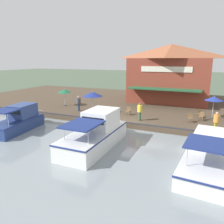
{
  "coord_description": "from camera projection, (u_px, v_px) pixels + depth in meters",
  "views": [
    {
      "loc": [
        19.0,
        7.05,
        6.57
      ],
      "look_at": [
        -1.0,
        -1.72,
        1.3
      ],
      "focal_mm": 35.0,
      "sensor_mm": 36.0,
      "label": 1
    }
  ],
  "objects": [
    {
      "name": "cafe_chair_mid_patio",
      "position": [
        128.0,
        111.0,
        24.06
      ],
      "size": [
        0.5,
        0.5,
        0.85
      ],
      "color": "brown",
      "rests_on": "quay_deck"
    },
    {
      "name": "waterfront_restaurant",
      "position": [
        170.0,
        73.0,
        31.2
      ],
      "size": [
        9.3,
        11.3,
        8.07
      ],
      "color": "brown",
      "rests_on": "quay_deck"
    },
    {
      "name": "motorboat_mid_row",
      "position": [
        211.0,
        151.0,
        14.16
      ],
      "size": [
        9.07,
        3.5,
        2.19
      ],
      "color": "white",
      "rests_on": "river_water"
    },
    {
      "name": "motorboat_nearest_quay",
      "position": [
        21.0,
        120.0,
        20.81
      ],
      "size": [
        6.56,
        2.83,
        2.34
      ],
      "color": "navy",
      "rests_on": "river_water"
    },
    {
      "name": "patio_umbrella_back_row",
      "position": [
        64.0,
        91.0,
        28.55
      ],
      "size": [
        1.75,
        1.75,
        2.2
      ],
      "color": "#B7B7B7",
      "rests_on": "quay_deck"
    },
    {
      "name": "ground_plane",
      "position": [
        124.0,
        129.0,
        21.21
      ],
      "size": [
        220.0,
        220.0,
        0.0
      ],
      "primitive_type": "plane",
      "color": "#4C5B47"
    },
    {
      "name": "quay_edge_fender",
      "position": [
        124.0,
        122.0,
        21.14
      ],
      "size": [
        0.2,
        50.4,
        0.1
      ],
      "primitive_type": "cube",
      "color": "#2D2D33",
      "rests_on": "quay_deck"
    },
    {
      "name": "motorboat_outer_channel",
      "position": [
        99.0,
        132.0,
        17.16
      ],
      "size": [
        8.18,
        2.68,
        2.65
      ],
      "color": "white",
      "rests_on": "river_water"
    },
    {
      "name": "person_mid_patio",
      "position": [
        79.0,
        101.0,
        25.75
      ],
      "size": [
        0.51,
        0.51,
        1.81
      ],
      "color": "#2D5193",
      "rests_on": "quay_deck"
    },
    {
      "name": "patio_umbrella_mid_patio_right",
      "position": [
        214.0,
        99.0,
        22.22
      ],
      "size": [
        1.79,
        1.79,
        2.34
      ],
      "color": "#B7B7B7",
      "rests_on": "quay_deck"
    },
    {
      "name": "person_at_quay_edge",
      "position": [
        216.0,
        119.0,
        18.3
      ],
      "size": [
        0.48,
        0.48,
        1.71
      ],
      "color": "gold",
      "rests_on": "quay_deck"
    },
    {
      "name": "patio_umbrella_mid_patio_left",
      "position": [
        93.0,
        94.0,
        24.53
      ],
      "size": [
        2.26,
        2.26,
        2.48
      ],
      "color": "#B7B7B7",
      "rests_on": "quay_deck"
    },
    {
      "name": "quay_deck",
      "position": [
        151.0,
        105.0,
        30.93
      ],
      "size": [
        22.0,
        56.0,
        0.6
      ],
      "primitive_type": "cube",
      "color": "#4C3D2D",
      "rests_on": "ground"
    },
    {
      "name": "person_near_entrance",
      "position": [
        140.0,
        109.0,
        21.68
      ],
      "size": [
        0.51,
        0.51,
        1.82
      ],
      "color": "#337547",
      "rests_on": "quay_deck"
    },
    {
      "name": "mooring_post",
      "position": [
        22.0,
        107.0,
        26.54
      ],
      "size": [
        0.22,
        0.22,
        0.76
      ],
      "color": "#473323",
      "rests_on": "quay_deck"
    },
    {
      "name": "cafe_chair_under_first_umbrella",
      "position": [
        190.0,
        117.0,
        21.22
      ],
      "size": [
        0.5,
        0.5,
        0.85
      ],
      "color": "brown",
      "rests_on": "quay_deck"
    },
    {
      "name": "cafe_chair_beside_entrance",
      "position": [
        201.0,
        116.0,
        21.82
      ],
      "size": [
        0.54,
        0.54,
        0.85
      ],
      "color": "brown",
      "rests_on": "quay_deck"
    },
    {
      "name": "cafe_chair_back_row_seat",
      "position": [
        199.0,
        113.0,
        22.89
      ],
      "size": [
        0.58,
        0.58,
        0.85
      ],
      "color": "brown",
      "rests_on": "quay_deck"
    }
  ]
}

